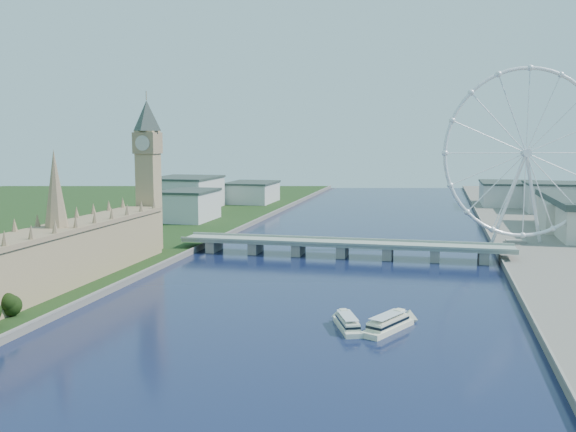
% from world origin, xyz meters
% --- Properties ---
extents(parliament_range, '(24.00, 200.00, 70.00)m').
position_xyz_m(parliament_range, '(-128.00, 170.00, 18.48)').
color(parliament_range, tan).
rests_on(parliament_range, ground).
extents(big_ben, '(20.02, 20.02, 110.00)m').
position_xyz_m(big_ben, '(-128.00, 278.00, 66.57)').
color(big_ben, tan).
rests_on(big_ben, ground).
extents(westminster_bridge, '(220.00, 22.00, 9.50)m').
position_xyz_m(westminster_bridge, '(0.00, 300.00, 6.63)').
color(westminster_bridge, gray).
rests_on(westminster_bridge, ground).
extents(london_eye, '(113.60, 39.12, 124.30)m').
position_xyz_m(london_eye, '(119.98, 355.08, 67.52)').
color(london_eye, silver).
rests_on(london_eye, ground).
extents(city_skyline, '(505.00, 280.00, 32.00)m').
position_xyz_m(city_skyline, '(39.22, 560.08, 16.96)').
color(city_skyline, beige).
rests_on(city_skyline, ground).
extents(tour_boat_near, '(17.15, 29.90, 6.43)m').
position_xyz_m(tour_boat_near, '(25.47, 138.17, 0.00)').
color(tour_boat_near, beige).
rests_on(tour_boat_near, ground).
extents(tour_boat_far, '(21.98, 33.12, 7.27)m').
position_xyz_m(tour_boat_far, '(41.91, 139.67, 0.00)').
color(tour_boat_far, beige).
rests_on(tour_boat_far, ground).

